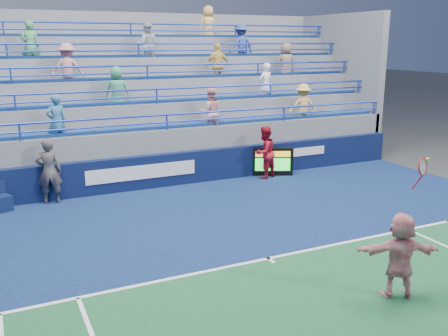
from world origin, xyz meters
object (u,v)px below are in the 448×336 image
judge_chair (2,202)px  serve_speed_board (272,162)px  tennis_player (400,255)px  ball_girl (264,152)px  line_judge (49,171)px

judge_chair → serve_speed_board: bearing=0.5°
serve_speed_board → tennis_player: size_ratio=0.53×
tennis_player → ball_girl: size_ratio=1.44×
tennis_player → line_judge: tennis_player is taller
judge_chair → line_judge: line_judge is taller
serve_speed_board → ball_girl: ball_girl is taller
tennis_player → line_judge: size_ratio=1.35×
tennis_player → ball_girl: bearing=77.0°
judge_chair → tennis_player: bearing=-52.4°
serve_speed_board → ball_girl: bearing=-161.6°
judge_chair → ball_girl: ball_girl is taller
judge_chair → ball_girl: size_ratio=0.44×
judge_chair → ball_girl: bearing=-0.4°
judge_chair → tennis_player: tennis_player is taller
serve_speed_board → judge_chair: (-8.91, -0.08, -0.25)m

